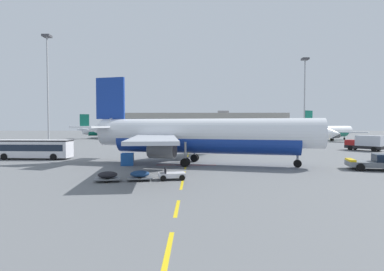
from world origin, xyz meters
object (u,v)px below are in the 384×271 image
Objects in this scene: apron_light_mast_near at (48,78)px; airliner_mid_left at (112,131)px; airliner_far_center at (328,131)px; airliner_foreground at (200,135)px; apron_shuttle_bus at (32,148)px; baggage_train at (140,175)px; uld_cargo_container at (127,159)px; apron_light_mast_far at (305,90)px; pushback_tug at (377,163)px; catering_truck at (365,143)px.

airliner_mid_left is at bearing 87.92° from apron_light_mast_near.
airliner_far_center is 85.18m from apron_light_mast_near.
apron_light_mast_near is at bearing 140.31° from airliner_foreground.
apron_light_mast_near is (-8.51, 22.80, 14.30)m from apron_shuttle_bus.
baggage_train is at bearing -41.57° from apron_shuttle_bus.
apron_light_mast_far is at bearing 47.73° from uld_cargo_container.
apron_shuttle_bus is (-69.82, -53.67, -1.40)m from airliner_far_center.
apron_light_mast_far is at bearing 79.87° from pushback_tug.
airliner_far_center is at bearing 37.55° from apron_shuttle_bus.
uld_cargo_container is at bearing -174.13° from airliner_foreground.
apron_light_mast_near is at bearing 110.48° from apron_shuttle_bus.
airliner_mid_left reaches higher than pushback_tug.
airliner_mid_left is 14.08× the size of uld_cargo_container.
apron_light_mast_far is (29.19, 41.79, 10.71)m from airliner_foreground.
apron_light_mast_near is at bearing 173.83° from catering_truck.
apron_light_mast_far reaches higher than airliner_mid_left.
baggage_train is at bearing -73.00° from airliner_mid_left.
apron_shuttle_bus is (6.79, -70.14, -1.23)m from airliner_mid_left.
airliner_foreground reaches higher than catering_truck.
airliner_foreground is 1.35× the size of airliner_far_center.
uld_cargo_container is 59.46m from apron_light_mast_far.
apron_shuttle_bus is 28.23m from apron_light_mast_near.
pushback_tug reaches higher than uld_cargo_container.
airliner_mid_left is 92.04m from baggage_train.
apron_shuttle_bus reaches higher than uld_cargo_container.
uld_cargo_container is (-53.37, -60.63, -2.35)m from airliner_far_center.
baggage_train is 11.48m from uld_cargo_container.
uld_cargo_container is at bearing 108.58° from baggage_train.
apron_light_mast_near reaches higher than apron_shuttle_bus.
apron_shuttle_bus is 62.40m from catering_truck.
airliner_foreground reaches higher than baggage_train.
airliner_mid_left reaches higher than apron_shuttle_bus.
airliner_mid_left is at bearing 140.84° from catering_truck.
pushback_tug reaches higher than baggage_train.
airliner_far_center reaches higher than uld_cargo_container.
airliner_far_center is at bearing 21.50° from apron_light_mast_near.
catering_truck is at bearing 31.83° from airliner_foreground.
airliner_far_center is 39.47m from catering_truck.
uld_cargo_container is (16.46, -6.96, -0.95)m from apron_shuttle_bus.
apron_shuttle_bus reaches higher than pushback_tug.
pushback_tug is 0.94× the size of catering_truck.
baggage_train is at bearing -123.29° from apron_light_mast_far.
apron_light_mast_near is 1.11× the size of apron_light_mast_far.
catering_truck is 24.81m from apron_light_mast_far.
airliner_far_center is at bearing 70.53° from pushback_tug.
catering_truck is 0.27× the size of apron_light_mast_near.
airliner_mid_left is at bearing 95.53° from apron_shuttle_bus.
apron_light_mast_near is at bearing 148.70° from pushback_tug.
airliner_mid_left is 3.62× the size of catering_truck.
airliner_foreground is 40.48m from catering_truck.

